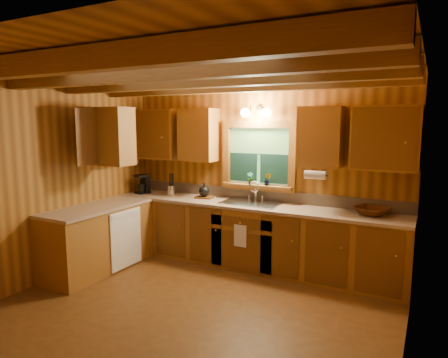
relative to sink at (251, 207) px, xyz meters
name	(u,v)px	position (x,y,z in m)	size (l,w,h in m)	color
room	(188,193)	(0.00, -1.60, 0.44)	(4.20, 4.20, 4.20)	brown
ceiling_beams	(186,75)	(0.00, -1.60, 1.63)	(4.20, 2.54, 0.18)	brown
base_cabinets	(209,237)	(-0.49, -0.32, -0.43)	(4.20, 2.22, 0.86)	brown
countertop	(210,206)	(-0.48, -0.31, 0.02)	(4.20, 2.24, 0.04)	tan
backsplash	(259,195)	(0.00, 0.28, 0.12)	(4.20, 0.02, 0.16)	tan
dishwasher_panel	(126,239)	(-1.47, -0.92, -0.43)	(0.02, 0.60, 0.80)	white
upper_cabinets	(209,136)	(-0.56, -0.18, 0.98)	(4.19, 1.77, 0.78)	brown
window	(259,157)	(0.00, 0.26, 0.67)	(1.12, 0.08, 1.00)	brown
window_sill	(257,186)	(0.00, 0.22, 0.26)	(1.06, 0.14, 0.04)	brown
wall_sconce	(256,112)	(0.00, 0.14, 1.31)	(0.45, 0.21, 0.17)	black
paper_towel_roll	(315,175)	(0.92, -0.07, 0.51)	(0.11, 0.11, 0.27)	white
dish_towel	(240,236)	(0.00, -0.34, -0.34)	(0.18, 0.01, 0.30)	white
sink	(251,207)	(0.00, 0.00, 0.00)	(0.82, 0.48, 0.43)	silver
coffee_maker	(143,184)	(-1.86, -0.04, 0.19)	(0.17, 0.22, 0.30)	black
utensil_crock	(171,190)	(-1.36, 0.02, 0.13)	(0.12, 0.12, 0.34)	silver
cutting_board	(204,197)	(-0.78, 0.05, 0.06)	(0.25, 0.18, 0.02)	brown
teakettle	(204,191)	(-0.78, 0.05, 0.15)	(0.16, 0.16, 0.20)	black
wicker_basket	(372,211)	(1.60, 0.06, 0.09)	(0.41, 0.41, 0.10)	#48230C
potted_plant_left	(250,178)	(-0.10, 0.20, 0.37)	(0.09, 0.06, 0.18)	brown
potted_plant_right	(267,179)	(0.17, 0.20, 0.38)	(0.10, 0.08, 0.18)	brown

